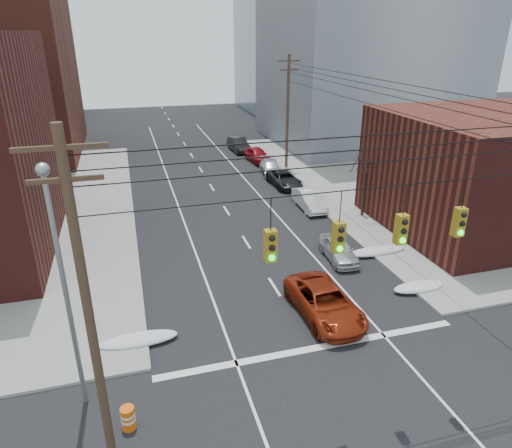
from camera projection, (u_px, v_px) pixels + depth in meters
sidewalk_ne at (486, 172)px, 45.17m from camera, size 40.00×40.00×0.15m
building_office at (368, 35)px, 54.09m from camera, size 22.00×20.00×25.00m
building_glass at (303, 44)px, 78.19m from camera, size 20.00×18.00×22.00m
building_storefront at (504, 171)px, 31.61m from camera, size 16.00×12.00×8.00m
utility_pole_left at (88, 311)px, 12.66m from camera, size 2.20×0.28×11.00m
utility_pole_far at (288, 111)px, 44.42m from camera, size 2.20×0.28×11.00m
traffic_signals at (371, 231)px, 14.28m from camera, size 17.00×0.42×2.02m
street_light at (62, 273)px, 15.15m from camera, size 0.44×0.44×9.32m
bare_tree at (364, 187)px, 33.66m from camera, size 2.09×2.20×4.93m
snow_nw at (139, 340)px, 20.42m from camera, size 3.50×1.08×0.42m
snow_ne at (419, 287)px, 24.63m from camera, size 3.00×1.08×0.42m
snow_east_far at (376, 251)px, 28.62m from camera, size 4.00×1.08×0.42m
red_pickup at (325, 302)px, 22.25m from camera, size 2.72×5.51×1.50m
parked_car_a at (339, 250)px, 27.82m from camera, size 1.84×3.97×1.31m
parked_car_b at (309, 200)px, 35.84m from camera, size 1.67×4.48×1.46m
parked_car_c at (284, 179)px, 41.11m from camera, size 2.34×4.77×1.30m
parked_car_d at (271, 168)px, 44.55m from camera, size 2.48×4.80×1.33m
parked_car_e at (257, 155)px, 48.76m from camera, size 2.17×4.60×1.52m
parked_car_f at (238, 144)px, 53.12m from camera, size 1.88×4.80×1.56m
lot_car_a at (21, 214)px, 32.52m from camera, size 4.94×3.13×1.54m
lot_car_b at (9, 224)px, 31.03m from camera, size 5.34×3.96×1.35m
construction_barrel at (128, 418)px, 15.98m from camera, size 0.61×0.61×0.89m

